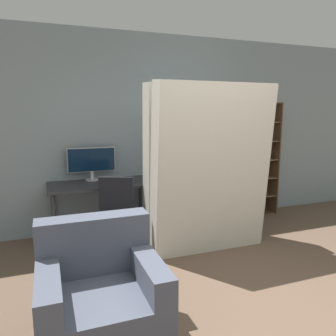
{
  "coord_description": "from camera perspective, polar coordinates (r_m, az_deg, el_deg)",
  "views": [
    {
      "loc": [
        -1.58,
        -1.66,
        1.64
      ],
      "look_at": [
        -0.39,
        1.54,
        1.05
      ],
      "focal_mm": 35.0,
      "sensor_mm": 36.0,
      "label": 1
    }
  ],
  "objects": [
    {
      "name": "wall_back",
      "position": [
        4.76,
        -1.06,
        6.31
      ],
      "size": [
        8.0,
        0.06,
        2.7
      ],
      "color": "gray",
      "rests_on": "ground"
    },
    {
      "name": "desk",
      "position": [
        4.29,
        -11.59,
        -3.83
      ],
      "size": [
        1.3,
        0.65,
        0.74
      ],
      "color": "#2D2D33",
      "rests_on": "ground"
    },
    {
      "name": "monitor",
      "position": [
        4.43,
        -13.16,
        1.15
      ],
      "size": [
        0.62,
        0.18,
        0.44
      ],
      "color": "#B7B7BC",
      "rests_on": "desk"
    },
    {
      "name": "office_chair",
      "position": [
        3.77,
        -9.31,
        -10.13
      ],
      "size": [
        0.58,
        0.58,
        0.91
      ],
      "color": "#4C4C51",
      "rests_on": "ground"
    },
    {
      "name": "bookshelf",
      "position": [
        5.36,
        14.57,
        1.44
      ],
      "size": [
        0.63,
        0.3,
        1.78
      ],
      "color": "brown",
      "rests_on": "ground"
    },
    {
      "name": "mattress_near",
      "position": [
        3.79,
        7.7,
        -0.23
      ],
      "size": [
        1.4,
        0.42,
        1.97
      ],
      "color": "beige",
      "rests_on": "ground"
    },
    {
      "name": "mattress_far",
      "position": [
        4.06,
        5.65,
        0.43
      ],
      "size": [
        1.4,
        0.32,
        1.96
      ],
      "color": "beige",
      "rests_on": "ground"
    },
    {
      "name": "armchair",
      "position": [
        2.59,
        -11.73,
        -21.03
      ],
      "size": [
        0.85,
        0.8,
        0.85
      ],
      "color": "#474C5B",
      "rests_on": "ground"
    }
  ]
}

